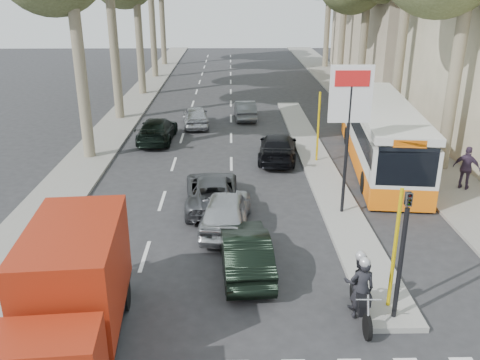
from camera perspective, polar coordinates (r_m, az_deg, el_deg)
The scene contains 17 objects.
ground at distance 14.81m, azimuth 2.69°, elevation -12.23°, with size 120.00×120.00×0.00m, color #28282B.
sidewalk_right at distance 39.38m, azimuth 13.09°, elevation 8.66°, with size 3.20×70.00×0.12m, color gray.
median_left at distance 41.76m, azimuth -10.97°, elevation 9.50°, with size 2.40×64.00×0.12m, color gray.
traffic_island at distance 25.05m, azimuth 8.56°, elevation 2.06°, with size 1.50×26.00×0.16m, color gray.
billboard at distance 18.38m, azimuth 12.13°, elevation 6.66°, with size 1.50×12.10×5.60m.
traffic_light_island at distance 12.91m, azimuth 17.94°, elevation -5.92°, with size 0.16×0.41×3.60m.
silver_hatchback at distance 17.96m, azimuth -1.58°, elevation -3.39°, with size 1.64×4.08×1.39m, color #ADB0B5.
dark_hatchback at distance 15.40m, azimuth 0.59°, elevation -7.93°, with size 1.40×4.00×1.32m, color black.
queue_car_a at distance 19.84m, azimuth -3.15°, elevation -1.22°, with size 2.05×4.44×1.23m, color #44464B.
queue_car_b at distance 25.20m, azimuth 4.26°, elevation 3.70°, with size 1.81×4.45×1.29m, color black.
queue_car_c at distance 31.41m, azimuth -5.00°, elevation 7.14°, with size 1.49×3.70×1.26m, color #B0B3B8.
queue_car_d at distance 33.16m, azimuth 0.57°, elevation 7.90°, with size 1.26×3.62×1.19m, color #53575C.
queue_car_e at distance 28.59m, azimuth -9.28°, elevation 5.59°, with size 1.82×4.47×1.30m, color black.
red_truck at distance 12.55m, azimuth -18.29°, elevation -11.82°, with size 2.46×5.57×2.89m.
city_bus at distance 24.99m, azimuth 15.56°, elevation 5.08°, with size 3.77×11.63×3.01m.
motorcycle at distance 13.74m, azimuth 13.33°, elevation -11.60°, with size 0.78×2.16×1.84m.
pedestrian_near at distance 23.06m, azimuth 24.10°, elevation 1.24°, with size 1.07×0.53×1.83m, color #3E2E46.
Camera 1 is at (-0.91, -12.36, 8.11)m, focal length 38.00 mm.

